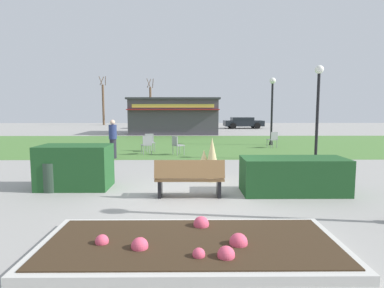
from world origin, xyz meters
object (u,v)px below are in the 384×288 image
at_px(lamppost_mid, 318,101).
at_px(food_kiosk, 174,116).
at_px(cafe_chair_east, 177,144).
at_px(tree_left_bg, 150,105).
at_px(cafe_chair_center, 147,143).
at_px(cafe_chair_west, 273,138).
at_px(park_bench, 189,178).
at_px(parked_car_west_slot, 151,122).
at_px(cafe_chair_north, 150,141).
at_px(parked_car_east_slot, 243,122).
at_px(person_strolling, 113,139).
at_px(parked_car_center_slot, 197,122).
at_px(lamppost_far, 272,103).
at_px(trash_bin, 52,177).
at_px(tree_right_bg, 103,104).

height_order(lamppost_mid, food_kiosk, lamppost_mid).
xyz_separation_m(lamppost_mid, cafe_chair_east, (-5.97, 1.47, -1.98)).
bearing_deg(tree_left_bg, cafe_chair_center, -83.72).
bearing_deg(cafe_chair_west, park_bench, -114.94).
distance_m(cafe_chair_center, parked_car_west_slot, 20.09).
distance_m(cafe_chair_north, parked_car_east_slot, 20.39).
distance_m(person_strolling, parked_car_center_slot, 21.56).
relative_size(cafe_chair_north, tree_left_bg, 0.15).
bearing_deg(parked_car_east_slot, lamppost_far, -93.53).
distance_m(food_kiosk, parked_car_east_slot, 9.93).
xyz_separation_m(food_kiosk, parked_car_east_slot, (7.15, 6.83, -0.89)).
bearing_deg(parked_car_west_slot, parked_car_east_slot, -0.03).
bearing_deg(cafe_chair_north, person_strolling, -119.39).
height_order(park_bench, lamppost_mid, lamppost_mid).
relative_size(lamppost_far, parked_car_west_slot, 0.91).
xyz_separation_m(park_bench, lamppost_far, (4.87, 11.33, 2.02)).
height_order(cafe_chair_east, parked_car_center_slot, parked_car_center_slot).
bearing_deg(cafe_chair_north, parked_car_east_slot, 67.30).
distance_m(lamppost_far, trash_bin, 13.84).
height_order(cafe_chair_center, tree_left_bg, tree_left_bg).
xyz_separation_m(cafe_chair_center, tree_left_bg, (-2.93, 26.58, 2.06)).
bearing_deg(parked_car_west_slot, cafe_chair_west, -63.35).
xyz_separation_m(lamppost_mid, lamppost_far, (-0.51, 5.53, 0.00)).
distance_m(person_strolling, parked_car_east_slot, 23.06).
bearing_deg(tree_right_bg, parked_car_east_slot, -22.76).
distance_m(park_bench, cafe_chair_center, 7.69).
xyz_separation_m(park_bench, lamppost_mid, (5.38, 5.80, 2.02)).
bearing_deg(lamppost_far, person_strolling, -148.20).
relative_size(cafe_chair_west, cafe_chair_east, 1.00).
bearing_deg(lamppost_mid, cafe_chair_center, 167.57).
relative_size(trash_bin, parked_car_center_slot, 0.18).
bearing_deg(lamppost_far, cafe_chair_north, -158.25).
relative_size(cafe_chair_center, parked_car_east_slot, 0.21).
height_order(lamppost_mid, lamppost_far, same).
bearing_deg(trash_bin, tree_right_bg, 102.39).
relative_size(lamppost_far, parked_car_center_slot, 0.91).
bearing_deg(food_kiosk, lamppost_far, -56.30).
bearing_deg(parked_car_center_slot, park_bench, -91.82).
distance_m(lamppost_mid, cafe_chair_north, 8.14).
height_order(park_bench, cafe_chair_north, park_bench).
distance_m(cafe_chair_north, tree_right_bg, 27.56).
bearing_deg(person_strolling, park_bench, 108.01).
bearing_deg(cafe_chair_east, lamppost_far, 36.66).
bearing_deg(cafe_chair_center, food_kiosk, 86.86).
relative_size(cafe_chair_center, parked_car_west_slot, 0.21).
bearing_deg(park_bench, cafe_chair_north, 103.16).
relative_size(trash_bin, food_kiosk, 0.10).
xyz_separation_m(park_bench, cafe_chair_west, (4.63, 9.95, 0.05)).
bearing_deg(parked_car_west_slot, cafe_chair_center, -83.92).
distance_m(cafe_chair_center, parked_car_center_slot, 20.17).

